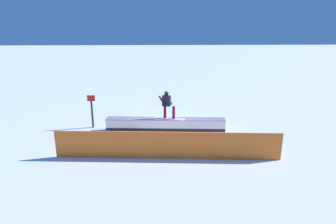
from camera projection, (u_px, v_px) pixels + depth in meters
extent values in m
plane|color=white|center=(165.00, 131.00, 15.09)|extent=(120.00, 120.00, 0.00)
cube|color=white|center=(165.00, 125.00, 14.99)|extent=(6.01, 0.89, 0.65)
cube|color=black|center=(165.00, 128.00, 15.04)|extent=(6.02, 0.90, 0.16)
cube|color=#9889A4|center=(165.00, 119.00, 14.89)|extent=(6.01, 0.95, 0.04)
cube|color=silver|center=(169.00, 118.00, 14.88)|extent=(1.61, 0.77, 0.01)
cylinder|color=maroon|center=(165.00, 112.00, 14.84)|extent=(0.18, 0.18, 0.64)
cylinder|color=maroon|center=(174.00, 113.00, 14.72)|extent=(0.18, 0.18, 0.64)
cube|color=black|center=(166.00, 101.00, 14.65)|extent=(0.45, 0.35, 0.52)
sphere|color=black|center=(166.00, 93.00, 14.55)|extent=(0.22, 0.22, 0.22)
cylinder|color=black|center=(162.00, 101.00, 14.54)|extent=(0.38, 0.20, 0.51)
cylinder|color=black|center=(169.00, 100.00, 14.77)|extent=(0.33, 0.19, 0.53)
cube|color=orange|center=(167.00, 145.00, 11.91)|extent=(9.12, 0.64, 1.15)
cylinder|color=#262628|center=(92.00, 114.00, 15.45)|extent=(0.10, 0.10, 1.44)
cube|color=red|center=(91.00, 98.00, 15.19)|extent=(0.40, 0.04, 0.30)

